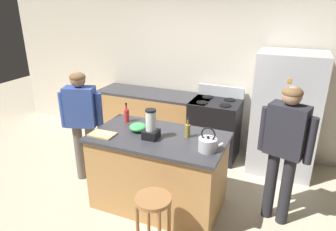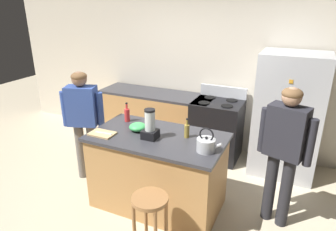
{
  "view_description": "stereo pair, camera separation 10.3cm",
  "coord_description": "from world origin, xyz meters",
  "px_view_note": "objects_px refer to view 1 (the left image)",
  "views": [
    {
      "loc": [
        1.37,
        -2.92,
        2.46
      ],
      "look_at": [
        0.0,
        0.3,
        1.11
      ],
      "focal_mm": 32.33,
      "sensor_mm": 36.0,
      "label": 1
    },
    {
      "loc": [
        1.47,
        -2.88,
        2.46
      ],
      "look_at": [
        0.0,
        0.3,
        1.11
      ],
      "focal_mm": 32.33,
      "sensor_mm": 36.0,
      "label": 2
    }
  ],
  "objects_px": {
    "bottle_soda": "(127,115)",
    "tea_kettle": "(208,144)",
    "person_by_island_left": "(82,117)",
    "refrigerator": "(285,114)",
    "person_by_sink_right": "(285,144)",
    "bottle_vinegar": "(188,130)",
    "kitchen_island": "(158,171)",
    "blender_appliance": "(151,126)",
    "bar_stool": "(153,211)",
    "cutting_board": "(102,134)",
    "mixing_bowl": "(138,127)",
    "chef_knife": "(104,134)",
    "stove_range": "(215,129)"
  },
  "relations": [
    {
      "from": "refrigerator",
      "to": "tea_kettle",
      "type": "height_order",
      "value": "refrigerator"
    },
    {
      "from": "person_by_island_left",
      "to": "bar_stool",
      "type": "height_order",
      "value": "person_by_island_left"
    },
    {
      "from": "bottle_vinegar",
      "to": "bottle_soda",
      "type": "height_order",
      "value": "bottle_soda"
    },
    {
      "from": "person_by_sink_right",
      "to": "tea_kettle",
      "type": "relative_size",
      "value": 5.94
    },
    {
      "from": "refrigerator",
      "to": "stove_range",
      "type": "xyz_separation_m",
      "value": [
        -1.03,
        0.02,
        -0.41
      ]
    },
    {
      "from": "person_by_island_left",
      "to": "refrigerator",
      "type": "bearing_deg",
      "value": 28.12
    },
    {
      "from": "kitchen_island",
      "to": "bar_stool",
      "type": "relative_size",
      "value": 2.32
    },
    {
      "from": "bottle_soda",
      "to": "mixing_bowl",
      "type": "height_order",
      "value": "bottle_soda"
    },
    {
      "from": "person_by_island_left",
      "to": "tea_kettle",
      "type": "relative_size",
      "value": 5.73
    },
    {
      "from": "bar_stool",
      "to": "bottle_soda",
      "type": "relative_size",
      "value": 2.68
    },
    {
      "from": "person_by_island_left",
      "to": "mixing_bowl",
      "type": "height_order",
      "value": "person_by_island_left"
    },
    {
      "from": "tea_kettle",
      "to": "bottle_vinegar",
      "type": "bearing_deg",
      "value": 142.75
    },
    {
      "from": "refrigerator",
      "to": "blender_appliance",
      "type": "height_order",
      "value": "refrigerator"
    },
    {
      "from": "refrigerator",
      "to": "cutting_board",
      "type": "xyz_separation_m",
      "value": [
        -1.95,
        -1.74,
        0.07
      ]
    },
    {
      "from": "bar_stool",
      "to": "cutting_board",
      "type": "distance_m",
      "value": 1.13
    },
    {
      "from": "mixing_bowl",
      "to": "kitchen_island",
      "type": "bearing_deg",
      "value": -7.01
    },
    {
      "from": "refrigerator",
      "to": "kitchen_island",
      "type": "bearing_deg",
      "value": -131.69
    },
    {
      "from": "refrigerator",
      "to": "blender_appliance",
      "type": "relative_size",
      "value": 5.07
    },
    {
      "from": "person_by_sink_right",
      "to": "tea_kettle",
      "type": "bearing_deg",
      "value": -150.94
    },
    {
      "from": "refrigerator",
      "to": "bar_stool",
      "type": "xyz_separation_m",
      "value": [
        -1.04,
        -2.26,
        -0.37
      ]
    },
    {
      "from": "bar_stool",
      "to": "kitchen_island",
      "type": "bearing_deg",
      "value": 111.34
    },
    {
      "from": "cutting_board",
      "to": "blender_appliance",
      "type": "bearing_deg",
      "value": 14.99
    },
    {
      "from": "kitchen_island",
      "to": "stove_range",
      "type": "bearing_deg",
      "value": 78.78
    },
    {
      "from": "refrigerator",
      "to": "tea_kettle",
      "type": "relative_size",
      "value": 6.52
    },
    {
      "from": "bottle_vinegar",
      "to": "bottle_soda",
      "type": "distance_m",
      "value": 0.9
    },
    {
      "from": "person_by_sink_right",
      "to": "bottle_vinegar",
      "type": "distance_m",
      "value": 1.07
    },
    {
      "from": "kitchen_island",
      "to": "person_by_sink_right",
      "type": "xyz_separation_m",
      "value": [
        1.38,
        0.28,
        0.51
      ]
    },
    {
      "from": "bar_stool",
      "to": "chef_knife",
      "type": "height_order",
      "value": "chef_knife"
    },
    {
      "from": "bar_stool",
      "to": "bottle_vinegar",
      "type": "distance_m",
      "value": 1.01
    },
    {
      "from": "bar_stool",
      "to": "cutting_board",
      "type": "height_order",
      "value": "cutting_board"
    },
    {
      "from": "kitchen_island",
      "to": "mixing_bowl",
      "type": "relative_size",
      "value": 7.45
    },
    {
      "from": "stove_range",
      "to": "mixing_bowl",
      "type": "distance_m",
      "value": 1.68
    },
    {
      "from": "bottle_soda",
      "to": "tea_kettle",
      "type": "xyz_separation_m",
      "value": [
        1.2,
        -0.37,
        -0.02
      ]
    },
    {
      "from": "chef_knife",
      "to": "kitchen_island",
      "type": "bearing_deg",
      "value": 18.11
    },
    {
      "from": "kitchen_island",
      "to": "blender_appliance",
      "type": "xyz_separation_m",
      "value": [
        -0.05,
        -0.09,
        0.63
      ]
    },
    {
      "from": "kitchen_island",
      "to": "bar_stool",
      "type": "bearing_deg",
      "value": -68.66
    },
    {
      "from": "person_by_sink_right",
      "to": "cutting_board",
      "type": "bearing_deg",
      "value": -165.21
    },
    {
      "from": "stove_range",
      "to": "blender_appliance",
      "type": "xyz_separation_m",
      "value": [
        -0.35,
        -1.62,
        0.62
      ]
    },
    {
      "from": "person_by_island_left",
      "to": "mixing_bowl",
      "type": "distance_m",
      "value": 0.93
    },
    {
      "from": "person_by_sink_right",
      "to": "kitchen_island",
      "type": "bearing_deg",
      "value": -168.39
    },
    {
      "from": "person_by_sink_right",
      "to": "bar_stool",
      "type": "xyz_separation_m",
      "value": [
        -1.09,
        -1.05,
        -0.46
      ]
    },
    {
      "from": "tea_kettle",
      "to": "bottle_soda",
      "type": "bearing_deg",
      "value": 162.83
    },
    {
      "from": "cutting_board",
      "to": "chef_knife",
      "type": "relative_size",
      "value": 1.36
    },
    {
      "from": "bottle_vinegar",
      "to": "cutting_board",
      "type": "distance_m",
      "value": 1.01
    },
    {
      "from": "mixing_bowl",
      "to": "refrigerator",
      "type": "bearing_deg",
      "value": 42.17
    },
    {
      "from": "mixing_bowl",
      "to": "cutting_board",
      "type": "bearing_deg",
      "value": -139.92
    },
    {
      "from": "kitchen_island",
      "to": "blender_appliance",
      "type": "height_order",
      "value": "blender_appliance"
    },
    {
      "from": "kitchen_island",
      "to": "refrigerator",
      "type": "xyz_separation_m",
      "value": [
        1.34,
        1.5,
        0.42
      ]
    },
    {
      "from": "bar_stool",
      "to": "chef_knife",
      "type": "relative_size",
      "value": 3.12
    },
    {
      "from": "bottle_vinegar",
      "to": "refrigerator",
      "type": "bearing_deg",
      "value": 54.15
    }
  ]
}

